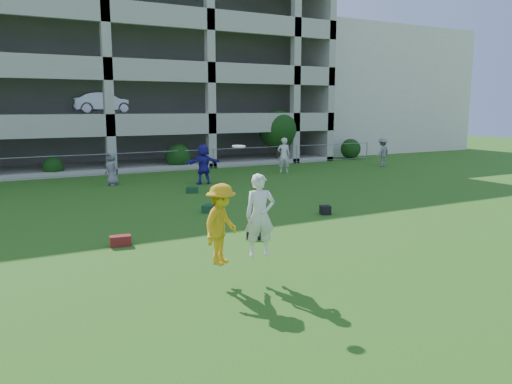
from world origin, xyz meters
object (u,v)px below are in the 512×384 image
bystander_f (383,152)px  parking_garage (80,72)px  bystander_c (112,169)px  crate_d (325,210)px  bystander_d (203,164)px  frisbee_contest (233,221)px  stucco_building (345,92)px  bystander_e (284,155)px

bystander_f → parking_garage: parking_garage is taller
bystander_c → crate_d: bearing=-1.3°
bystander_d → bystander_f: bearing=-168.8°
bystander_c → frisbee_contest: (-0.73, -14.83, 0.53)m
bystander_c → bystander_f: size_ratio=0.88×
stucco_building → crate_d: (-18.82, -22.96, -4.85)m
parking_garage → stucco_building: bearing=0.7°
bystander_c → bystander_e: (9.54, -0.04, 0.20)m
bystander_e → frisbee_contest: bearing=78.6°
bystander_d → frisbee_contest: frisbee_contest is taller
bystander_f → parking_garage: size_ratio=0.06×
bystander_f → crate_d: (-11.57, -9.89, -0.75)m
stucco_building → bystander_c: size_ratio=10.10×
frisbee_contest → crate_d: bearing=38.7°
stucco_building → frisbee_contest: bearing=-131.7°
crate_d → bystander_c: bearing=116.3°
bystander_d → crate_d: (1.07, -8.46, -0.81)m
frisbee_contest → parking_garage: parking_garage is taller
crate_d → frisbee_contest: 7.49m
bystander_d → frisbee_contest: bearing=75.0°
bystander_e → parking_garage: parking_garage is taller
bystander_d → stucco_building: bearing=-139.1°
bystander_c → crate_d: bystander_c is taller
crate_d → bystander_f: bearing=40.5°
stucco_building → bystander_f: (-7.24, -13.07, -4.10)m
bystander_f → bystander_c: bearing=-16.2°
bystander_f → crate_d: size_ratio=5.12×
stucco_building → frisbee_contest: 37.14m
bystander_c → frisbee_contest: 14.85m
stucco_building → bystander_e: (-14.32, -12.81, -4.01)m
bystander_f → crate_d: bearing=25.4°
bystander_d → parking_garage: size_ratio=0.06×
bystander_f → bystander_d: bearing=-8.7°
crate_d → parking_garage: (-4.20, 22.66, 5.86)m
bystander_c → bystander_f: bystander_f is taller
crate_d → bystander_d: bearing=97.2°
bystander_d → bystander_c: bearing=-18.9°
bystander_d → parking_garage: 15.40m
bystander_d → crate_d: 8.56m
stucco_building → bystander_f: stucco_building is taller
parking_garage → crate_d: bearing=-79.5°
crate_d → bystander_e: bearing=66.1°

